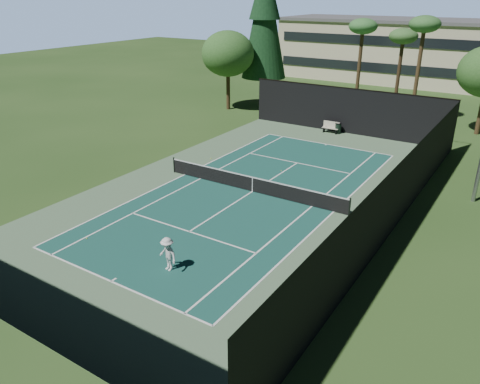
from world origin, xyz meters
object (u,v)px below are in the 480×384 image
(player, at_px, (168,254))
(tennis_ball_c, at_px, (281,171))
(tennis_ball_b, at_px, (219,174))
(tennis_ball_a, at_px, (87,238))
(tennis_ball_d, at_px, (211,159))
(park_bench, at_px, (331,127))
(tennis_net, at_px, (252,184))
(trash_bin, at_px, (338,128))

(player, xyz_separation_m, tennis_ball_c, (-1.71, 14.08, -0.79))
(tennis_ball_b, bearing_deg, tennis_ball_a, -91.72)
(player, relative_size, tennis_ball_b, 27.40)
(tennis_ball_d, height_order, park_bench, park_bench)
(tennis_ball_a, bearing_deg, tennis_net, 68.15)
(tennis_ball_c, relative_size, trash_bin, 0.06)
(player, relative_size, tennis_ball_d, 21.78)
(tennis_ball_b, distance_m, tennis_ball_d, 3.25)
(tennis_ball_b, bearing_deg, tennis_net, -21.28)
(player, distance_m, park_bench, 25.21)
(park_bench, bearing_deg, trash_bin, 13.43)
(tennis_net, relative_size, tennis_ball_b, 215.53)
(tennis_ball_b, bearing_deg, player, -65.49)
(player, height_order, trash_bin, player)
(tennis_net, xyz_separation_m, tennis_ball_c, (-0.22, 4.30, -0.53))
(tennis_ball_c, relative_size, tennis_ball_d, 0.80)
(trash_bin, bearing_deg, tennis_ball_c, -88.75)
(tennis_net, bearing_deg, trash_bin, 91.73)
(tennis_ball_d, relative_size, trash_bin, 0.08)
(player, bearing_deg, tennis_ball_b, 125.94)
(player, height_order, tennis_ball_c, player)
(tennis_ball_b, height_order, tennis_ball_d, tennis_ball_d)
(tennis_net, bearing_deg, tennis_ball_c, 92.95)
(tennis_ball_c, bearing_deg, tennis_net, -87.05)
(tennis_ball_a, distance_m, trash_bin, 25.54)
(tennis_ball_a, bearing_deg, tennis_ball_d, 98.33)
(tennis_ball_d, xyz_separation_m, trash_bin, (5.47, 11.76, 0.44))
(tennis_ball_d, bearing_deg, trash_bin, 65.08)
(player, xyz_separation_m, tennis_ball_b, (-5.10, 11.19, -0.79))
(tennis_ball_a, xyz_separation_m, park_bench, (2.85, 25.15, 0.51))
(tennis_net, relative_size, tennis_ball_a, 184.46)
(tennis_net, bearing_deg, park_bench, 94.09)
(tennis_ball_b, bearing_deg, tennis_ball_d, 135.50)
(tennis_ball_b, relative_size, trash_bin, 0.06)
(tennis_net, relative_size, player, 7.87)
(tennis_ball_c, distance_m, tennis_ball_d, 5.74)
(tennis_ball_a, relative_size, tennis_ball_d, 0.93)
(tennis_ball_a, distance_m, tennis_ball_c, 14.64)
(tennis_net, distance_m, trash_bin, 15.46)
(tennis_ball_a, relative_size, tennis_ball_c, 1.16)
(player, distance_m, tennis_ball_d, 15.39)
(tennis_ball_b, xyz_separation_m, tennis_ball_c, (3.39, 2.90, 0.00))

